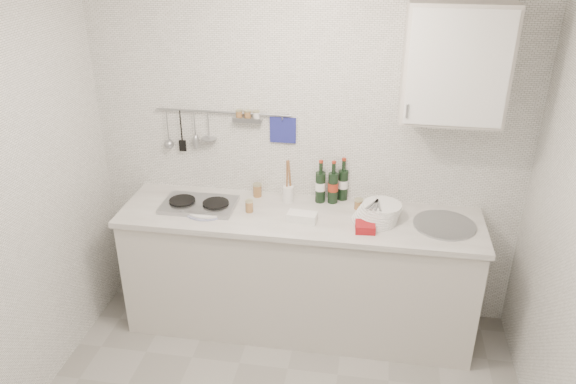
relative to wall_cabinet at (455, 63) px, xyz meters
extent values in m
cube|color=silver|center=(-0.90, 0.18, -0.70)|extent=(3.00, 0.02, 2.50)
cube|color=beige|center=(-0.90, -0.12, -1.51)|extent=(2.40, 0.60, 0.88)
cube|color=silver|center=(-0.90, -0.12, -1.05)|extent=(2.44, 0.64, 0.04)
cube|color=black|center=(-0.90, -0.10, -1.90)|extent=(2.34, 0.52, 0.10)
cube|color=#93969B|center=(-1.60, -0.12, -1.01)|extent=(0.50, 0.32, 0.03)
cylinder|color=black|center=(-1.72, -0.12, -0.99)|extent=(0.18, 0.18, 0.01)
cylinder|color=black|center=(-1.48, -0.12, -0.99)|extent=(0.18, 0.18, 0.01)
cylinder|color=#93969B|center=(0.05, -0.12, -1.02)|extent=(0.40, 0.40, 0.02)
cylinder|color=#93969B|center=(0.05, -0.12, -1.08)|extent=(0.34, 0.34, 0.10)
cylinder|color=#93969B|center=(-1.47, 0.15, -0.43)|extent=(0.95, 0.02, 0.02)
cube|color=navy|center=(-1.06, 0.17, -0.54)|extent=(0.18, 0.02, 0.18)
cube|color=beige|center=(0.00, 0.01, 0.00)|extent=(0.60, 0.35, 0.70)
cube|color=white|center=(0.00, -0.18, 0.00)|extent=(0.56, 0.01, 0.66)
cylinder|color=#93969B|center=(-0.26, -0.19, -0.25)|extent=(0.01, 0.01, 0.08)
cylinder|color=#515FB8|center=(-1.53, -0.16, -1.02)|extent=(0.31, 0.31, 0.01)
cylinder|color=#515FB8|center=(-1.52, -0.16, -1.01)|extent=(0.31, 0.31, 0.01)
cylinder|color=white|center=(-0.40, -0.13, -1.02)|extent=(0.30, 0.30, 0.01)
cylinder|color=white|center=(-0.39, -0.13, -1.01)|extent=(0.29, 0.29, 0.01)
cylinder|color=white|center=(-0.39, -0.12, -0.99)|extent=(0.28, 0.28, 0.01)
cylinder|color=white|center=(-0.38, -0.12, -0.98)|extent=(0.28, 0.28, 0.01)
cylinder|color=white|center=(-0.37, -0.11, -0.97)|extent=(0.27, 0.27, 0.01)
cylinder|color=white|center=(-0.37, -0.11, -0.95)|extent=(0.27, 0.27, 0.01)
cylinder|color=white|center=(-0.36, -0.10, -0.94)|extent=(0.26, 0.26, 0.01)
cylinder|color=white|center=(-0.35, -0.10, -0.92)|extent=(0.25, 0.25, 0.01)
cube|color=white|center=(-0.87, -0.20, -1.00)|extent=(0.20, 0.11, 0.06)
cube|color=#A21215|center=(-0.45, -0.27, -1.00)|extent=(0.13, 0.13, 0.05)
cylinder|color=white|center=(-1.01, 0.06, -0.97)|extent=(0.08, 0.08, 0.12)
cylinder|color=brown|center=(-1.00, 0.06, -0.83)|extent=(0.03, 0.06, 0.23)
cylinder|color=brown|center=(-1.02, 0.07, -0.84)|extent=(0.02, 0.04, 0.21)
cylinder|color=olive|center=(-1.24, 0.11, -0.99)|extent=(0.06, 0.06, 0.09)
cylinder|color=tan|center=(-1.24, 0.11, -0.94)|extent=(0.06, 0.06, 0.01)
cylinder|color=olive|center=(-0.51, 0.03, -1.00)|extent=(0.06, 0.06, 0.06)
cylinder|color=tan|center=(-0.51, 0.03, -0.96)|extent=(0.06, 0.06, 0.01)
cylinder|color=olive|center=(-0.43, -0.03, -1.00)|extent=(0.06, 0.06, 0.06)
cylinder|color=tan|center=(-0.43, -0.03, -0.96)|extent=(0.06, 0.06, 0.01)
cylinder|color=olive|center=(-1.24, -0.13, -0.99)|extent=(0.05, 0.05, 0.08)
cylinder|color=tan|center=(-1.24, -0.13, -0.95)|extent=(0.06, 0.06, 0.01)
camera|label=1|loc=(-0.43, -3.41, 0.76)|focal=35.00mm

